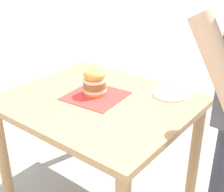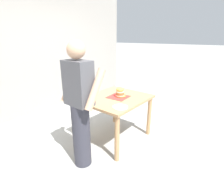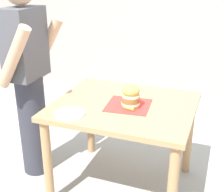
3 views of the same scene
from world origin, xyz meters
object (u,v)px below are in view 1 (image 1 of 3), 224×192
at_px(side_plate_with_forks, 171,94).
at_px(patio_table, 99,117).
at_px(pickle_spear, 100,88).
at_px(sandwich, 95,81).

bearing_deg(side_plate_with_forks, patio_table, -43.74).
bearing_deg(side_plate_with_forks, pickle_spear, -60.52).
distance_m(patio_table, side_plate_with_forks, 0.46).
height_order(pickle_spear, side_plate_with_forks, pickle_spear).
distance_m(patio_table, sandwich, 0.22).
relative_size(patio_table, sandwich, 5.34).
bearing_deg(sandwich, pickle_spear, -171.69).
bearing_deg(patio_table, side_plate_with_forks, 136.26).
xyz_separation_m(patio_table, pickle_spear, (-0.10, -0.07, 0.14)).
bearing_deg(pickle_spear, sandwich, 8.31).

